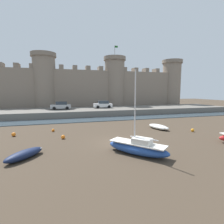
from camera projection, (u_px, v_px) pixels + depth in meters
name	position (u px, v px, depth m)	size (l,w,h in m)	color
ground_plane	(119.00, 143.00, 17.29)	(160.00, 160.00, 0.00)	#423528
water_channel	(93.00, 120.00, 31.05)	(80.00, 4.50, 0.10)	#3D4C56
quay_road	(87.00, 112.00, 37.89)	(66.70, 10.00, 1.28)	#666059
castle	(82.00, 86.00, 45.99)	(60.69, 6.00, 17.34)	gray
rowboat_foreground_left	(25.00, 154.00, 13.25)	(2.94, 3.19, 0.66)	#141E3D
rowboat_foreground_centre	(158.00, 127.00, 23.57)	(2.05, 3.59, 0.61)	silver
sailboat_midflat_left	(138.00, 147.00, 14.13)	(4.56, 5.05, 6.77)	#234793
mooring_buoy_near_shore	(193.00, 130.00, 21.99)	(0.41, 0.41, 0.41)	orange
mooring_buoy_mid_mud	(63.00, 137.00, 18.73)	(0.43, 0.43, 0.43)	orange
mooring_buoy_near_channel	(14.00, 134.00, 19.77)	(0.45, 0.45, 0.45)	orange
mooring_buoy_off_centre	(53.00, 130.00, 22.04)	(0.37, 0.37, 0.37)	orange
car_quay_centre_east	(103.00, 104.00, 39.51)	(4.15, 1.98, 1.62)	silver
car_quay_east	(61.00, 106.00, 36.61)	(4.15, 1.98, 1.62)	#B2B5B7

